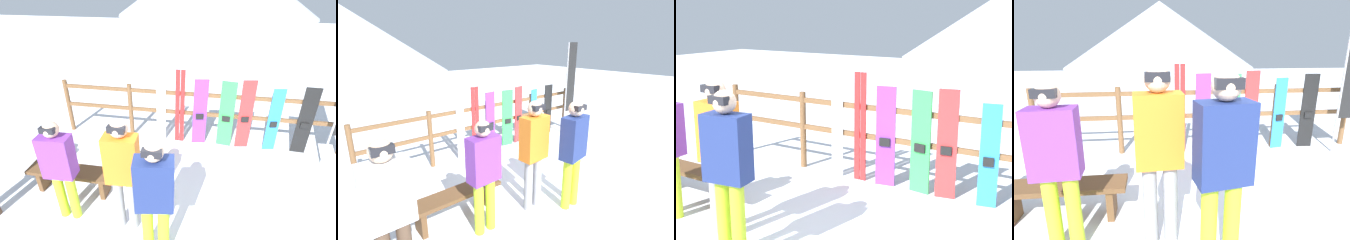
% 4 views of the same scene
% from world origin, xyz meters
% --- Properties ---
extents(ground_plane, '(40.00, 40.00, 0.00)m').
position_xyz_m(ground_plane, '(0.00, 0.00, 0.00)').
color(ground_plane, white).
extents(mountain_backdrop, '(18.00, 18.00, 6.00)m').
position_xyz_m(mountain_backdrop, '(0.00, 24.19, 3.00)').
color(mountain_backdrop, '#B2BCD1').
rests_on(mountain_backdrop, ground).
extents(fence, '(6.07, 0.10, 1.26)m').
position_xyz_m(fence, '(0.00, 2.19, 0.75)').
color(fence, brown).
rests_on(fence, ground).
extents(bench, '(1.50, 0.36, 0.45)m').
position_xyz_m(bench, '(-1.96, 0.27, 0.34)').
color(bench, brown).
rests_on(bench, ground).
extents(person_orange, '(0.45, 0.27, 1.81)m').
position_xyz_m(person_orange, '(-0.83, -0.27, 1.06)').
color(person_orange, gray).
rests_on(person_orange, ground).
extents(person_purple, '(0.45, 0.26, 1.68)m').
position_xyz_m(person_purple, '(-1.76, -0.24, 0.97)').
color(person_purple, '#B7D826').
rests_on(person_purple, ground).
extents(person_navy, '(0.49, 0.32, 1.80)m').
position_xyz_m(person_navy, '(-0.32, -0.63, 1.05)').
color(person_navy, '#B7D826').
rests_on(person_navy, ground).
extents(ski_pair_white, '(0.20, 0.02, 1.58)m').
position_xyz_m(ski_pair_white, '(-0.79, 2.13, 0.79)').
color(ski_pair_white, white).
rests_on(ski_pair_white, ground).
extents(ski_pair_red, '(0.19, 0.02, 1.67)m').
position_xyz_m(ski_pair_red, '(-0.38, 2.13, 0.83)').
color(ski_pair_red, red).
rests_on(ski_pair_red, ground).
extents(snowboard_purple, '(0.29, 0.09, 1.49)m').
position_xyz_m(snowboard_purple, '(0.05, 2.13, 0.74)').
color(snowboard_purple, purple).
rests_on(snowboard_purple, ground).
extents(snowboard_green, '(0.31, 0.09, 1.48)m').
position_xyz_m(snowboard_green, '(0.60, 2.13, 0.74)').
color(snowboard_green, green).
rests_on(snowboard_green, ground).
extents(snowboard_red, '(0.28, 0.09, 1.53)m').
position_xyz_m(snowboard_red, '(0.98, 2.13, 0.76)').
color(snowboard_red, red).
rests_on(snowboard_red, ground).
extents(snowboard_blue, '(0.25, 0.09, 1.39)m').
position_xyz_m(snowboard_blue, '(1.56, 2.13, 0.69)').
color(snowboard_blue, '#288CE0').
rests_on(snowboard_blue, ground).
extents(snowboard_black_stripe, '(0.29, 0.06, 1.46)m').
position_xyz_m(snowboard_black_stripe, '(2.15, 2.13, 0.73)').
color(snowboard_black_stripe, black).
rests_on(snowboard_black_stripe, ground).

